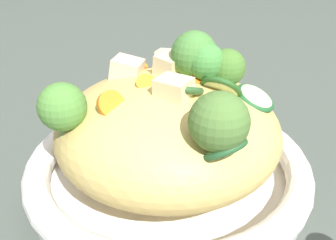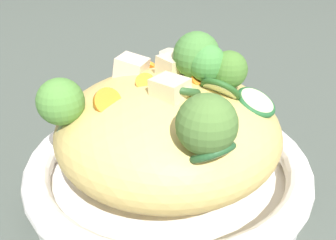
% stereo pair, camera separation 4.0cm
% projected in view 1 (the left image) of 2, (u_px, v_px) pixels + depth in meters
% --- Properties ---
extents(ground_plane, '(3.00, 3.00, 0.00)m').
position_uv_depth(ground_plane, '(168.00, 187.00, 0.44)').
color(ground_plane, '#474F48').
extents(serving_bowl, '(0.33, 0.33, 0.05)m').
position_uv_depth(serving_bowl, '(168.00, 169.00, 0.43)').
color(serving_bowl, white).
rests_on(serving_bowl, ground_plane).
extents(noodle_heap, '(0.25, 0.25, 0.12)m').
position_uv_depth(noodle_heap, '(168.00, 129.00, 0.40)').
color(noodle_heap, tan).
rests_on(noodle_heap, serving_bowl).
extents(broccoli_florets, '(0.20, 0.20, 0.09)m').
position_uv_depth(broccoli_florets, '(179.00, 85.00, 0.35)').
color(broccoli_florets, '#90AC73').
rests_on(broccoli_florets, serving_bowl).
extents(carrot_coins, '(0.13, 0.16, 0.04)m').
position_uv_depth(carrot_coins, '(153.00, 83.00, 0.39)').
color(carrot_coins, orange).
rests_on(carrot_coins, serving_bowl).
extents(zucchini_slices, '(0.12, 0.14, 0.05)m').
position_uv_depth(zucchini_slices, '(220.00, 104.00, 0.35)').
color(zucchini_slices, beige).
rests_on(zucchini_slices, serving_bowl).
extents(chicken_chunks, '(0.13, 0.11, 0.04)m').
position_uv_depth(chicken_chunks, '(160.00, 71.00, 0.40)').
color(chicken_chunks, beige).
rests_on(chicken_chunks, serving_bowl).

